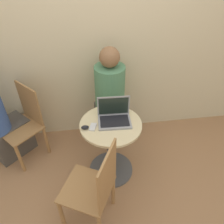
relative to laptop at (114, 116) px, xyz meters
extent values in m
plane|color=#9E704C|center=(-0.04, -0.04, -0.76)|extent=(12.00, 12.00, 0.00)
cube|color=beige|center=(-0.04, 0.72, 0.54)|extent=(7.00, 0.05, 2.60)
cylinder|color=#4C4C51|center=(-0.04, -0.04, -0.75)|extent=(0.49, 0.49, 0.02)
cylinder|color=#4C4C51|center=(-0.04, -0.04, -0.41)|extent=(0.09, 0.09, 0.66)
cylinder|color=beige|center=(-0.04, -0.04, -0.06)|extent=(0.60, 0.60, 0.02)
cube|color=gray|center=(0.00, -0.04, -0.04)|extent=(0.32, 0.23, 0.02)
cube|color=black|center=(0.00, -0.04, -0.03)|extent=(0.28, 0.18, 0.00)
cube|color=gray|center=(0.00, 0.07, 0.08)|extent=(0.31, 0.02, 0.21)
cube|color=black|center=(0.00, 0.06, 0.08)|extent=(0.29, 0.01, 0.18)
cube|color=silver|center=(-0.21, -0.08, -0.04)|extent=(0.08, 0.11, 0.02)
ellipsoid|color=black|center=(-0.29, -0.09, -0.03)|extent=(0.07, 0.04, 0.04)
cylinder|color=#9E7042|center=(-0.39, -0.29, -0.55)|extent=(0.04, 0.04, 0.42)
cylinder|color=#9E7042|center=(-0.55, -0.61, -0.55)|extent=(0.04, 0.04, 0.42)
cylinder|color=#9E7042|center=(-0.07, -0.45, -0.55)|extent=(0.04, 0.04, 0.42)
cube|color=#9E7042|center=(-0.31, -0.53, -0.33)|extent=(0.54, 0.54, 0.02)
cube|color=#9E7042|center=(-0.14, -0.62, -0.08)|extent=(0.18, 0.34, 0.49)
cube|color=#4C4742|center=(0.01, 0.58, -0.54)|extent=(0.35, 0.49, 0.45)
cylinder|color=#4C7F5B|center=(0.02, 0.47, -0.01)|extent=(0.34, 0.34, 0.60)
sphere|color=brown|center=(0.02, 0.47, 0.40)|extent=(0.22, 0.22, 0.22)
cylinder|color=#9E7042|center=(-1.27, 0.34, -0.56)|extent=(0.04, 0.04, 0.41)
cylinder|color=#9E7042|center=(-1.03, 0.08, -0.56)|extent=(0.04, 0.04, 0.41)
cylinder|color=#9E7042|center=(-1.01, 0.59, -0.56)|extent=(0.04, 0.04, 0.41)
cylinder|color=#9E7042|center=(-0.77, 0.32, -0.56)|extent=(0.04, 0.04, 0.41)
cube|color=#9E7042|center=(-1.02, 0.33, -0.34)|extent=(0.57, 0.57, 0.02)
cube|color=#9E7042|center=(-0.88, 0.46, -0.10)|extent=(0.26, 0.28, 0.47)
cube|color=#4C4742|center=(-1.19, 0.41, -0.54)|extent=(0.53, 0.53, 0.44)
camera|label=1|loc=(-0.24, -1.60, 1.34)|focal=35.00mm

